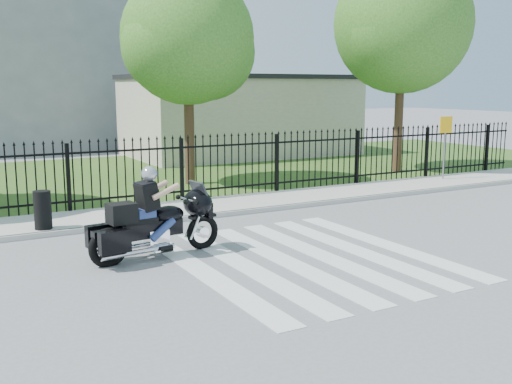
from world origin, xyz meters
TOP-DOWN VIEW (x-y plane):
  - ground at (0.00, 0.00)m, footprint 120.00×120.00m
  - crosswalk at (0.00, 0.00)m, footprint 5.00×5.50m
  - sidewalk at (0.00, 5.00)m, footprint 40.00×2.00m
  - curb at (0.00, 4.00)m, footprint 40.00×0.12m
  - grass_strip at (0.00, 12.00)m, footprint 40.00×12.00m
  - iron_fence at (0.00, 6.00)m, footprint 26.00×0.04m
  - tree_mid at (1.50, 9.00)m, footprint 4.20×4.20m
  - tree_right at (9.50, 8.00)m, footprint 5.00×5.00m
  - building_low at (7.00, 16.00)m, footprint 10.00×6.00m
  - building_low_roof at (7.00, 16.00)m, footprint 10.20×6.20m
  - motorcycle_rider at (-2.43, 1.42)m, footprint 2.68×1.06m
  - traffic_sign at (9.06, 5.26)m, footprint 0.45×0.12m
  - litter_bin at (-3.92, 4.30)m, footprint 0.41×0.41m

SIDE VIEW (x-z plane):
  - ground at x=0.00m, z-range 0.00..0.00m
  - crosswalk at x=0.00m, z-range 0.00..0.01m
  - grass_strip at x=0.00m, z-range 0.00..0.02m
  - sidewalk at x=0.00m, z-range 0.00..0.12m
  - curb at x=0.00m, z-range 0.00..0.12m
  - litter_bin at x=-3.92m, z-range 0.12..0.96m
  - motorcycle_rider at x=-2.43m, z-range -0.16..1.61m
  - iron_fence at x=0.00m, z-range 0.00..1.80m
  - traffic_sign at x=9.06m, z-range 0.56..2.64m
  - building_low at x=7.00m, z-range 0.00..3.50m
  - building_low_roof at x=7.00m, z-range 3.50..3.70m
  - tree_mid at x=1.50m, z-range 1.28..8.06m
  - tree_right at x=9.50m, z-range 1.44..9.34m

